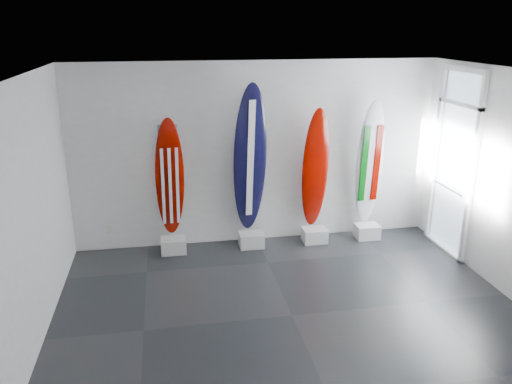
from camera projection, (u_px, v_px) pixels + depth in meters
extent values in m
plane|color=black|center=(292.00, 315.00, 6.49)|extent=(6.00, 6.00, 0.00)
plane|color=white|center=(298.00, 75.00, 5.55)|extent=(6.00, 6.00, 0.00)
plane|color=silver|center=(257.00, 154.00, 8.35)|extent=(6.00, 0.00, 6.00)
plane|color=silver|center=(381.00, 320.00, 3.68)|extent=(6.00, 0.00, 6.00)
plane|color=silver|center=(26.00, 221.00, 5.51)|extent=(0.00, 5.00, 5.00)
cube|color=silver|center=(174.00, 245.00, 8.25)|extent=(0.40, 0.30, 0.24)
ellipsoid|color=#770700|center=(170.00, 178.00, 7.99)|extent=(0.48, 0.40, 1.98)
cube|color=silver|center=(251.00, 240.00, 8.46)|extent=(0.40, 0.30, 0.24)
ellipsoid|color=black|center=(250.00, 160.00, 8.13)|extent=(0.61, 0.42, 2.47)
cube|color=silver|center=(315.00, 235.00, 8.64)|extent=(0.40, 0.30, 0.24)
ellipsoid|color=#770700|center=(315.00, 169.00, 8.38)|extent=(0.49, 0.30, 2.05)
cube|color=silver|center=(367.00, 231.00, 8.80)|extent=(0.40, 0.30, 0.24)
ellipsoid|color=white|center=(370.00, 163.00, 8.52)|extent=(0.50, 0.26, 2.15)
cube|color=silver|center=(109.00, 230.00, 8.28)|extent=(0.09, 0.02, 0.13)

